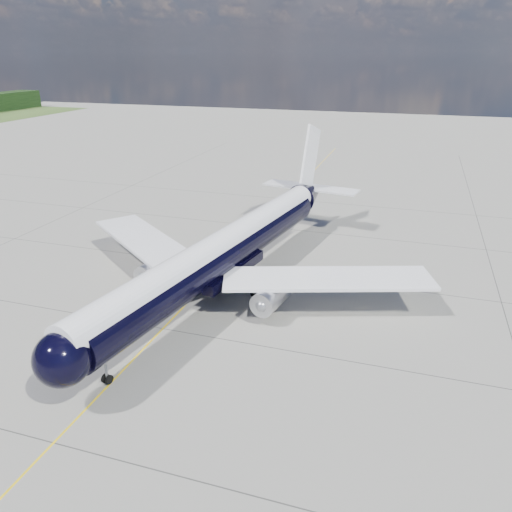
# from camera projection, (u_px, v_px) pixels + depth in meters

# --- Properties ---
(ground) EXTENTS (320.00, 320.00, 0.00)m
(ground) POSITION_uv_depth(u_px,v_px,m) (237.00, 251.00, 62.90)
(ground) COLOR gray
(ground) RESTS_ON ground
(taxiway_centerline) EXTENTS (0.16, 160.00, 0.01)m
(taxiway_centerline) POSITION_uv_depth(u_px,v_px,m) (223.00, 266.00, 58.50)
(taxiway_centerline) COLOR yellow
(taxiway_centerline) RESTS_ON ground
(main_airliner) EXTENTS (40.87, 50.24, 14.57)m
(main_airliner) POSITION_uv_depth(u_px,v_px,m) (228.00, 249.00, 51.26)
(main_airliner) COLOR black
(main_airliner) RESTS_ON ground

